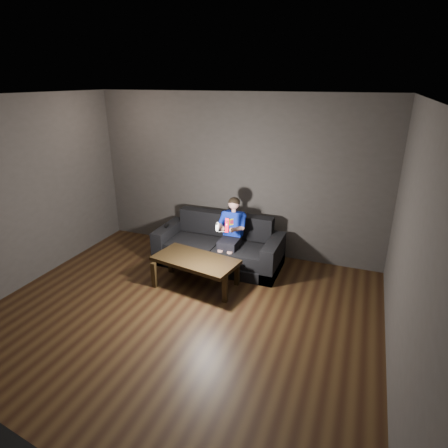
% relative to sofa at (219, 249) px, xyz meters
% --- Properties ---
extents(floor, '(5.00, 5.00, 0.00)m').
position_rel_sofa_xyz_m(floor, '(0.06, -1.89, -0.26)').
color(floor, black).
rests_on(floor, ground).
extents(back_wall, '(5.00, 0.04, 2.70)m').
position_rel_sofa_xyz_m(back_wall, '(0.06, 0.61, 1.09)').
color(back_wall, '#373230').
rests_on(back_wall, ground).
extents(right_wall, '(0.04, 5.00, 2.70)m').
position_rel_sofa_xyz_m(right_wall, '(2.56, -1.89, 1.09)').
color(right_wall, '#373230').
rests_on(right_wall, ground).
extents(ceiling, '(5.00, 5.00, 0.02)m').
position_rel_sofa_xyz_m(ceiling, '(0.06, -1.89, 2.44)').
color(ceiling, silver).
rests_on(ceiling, back_wall).
extents(sofa, '(2.03, 0.88, 0.79)m').
position_rel_sofa_xyz_m(sofa, '(0.00, 0.00, 0.00)').
color(sofa, black).
rests_on(sofa, floor).
extents(child, '(0.44, 0.54, 1.08)m').
position_rel_sofa_xyz_m(child, '(0.23, -0.05, 0.42)').
color(child, black).
rests_on(child, sofa).
extents(wii_remote_red, '(0.06, 0.08, 0.22)m').
position_rel_sofa_xyz_m(wii_remote_red, '(0.31, -0.47, 0.64)').
color(wii_remote_red, red).
rests_on(wii_remote_red, child).
extents(nunchuk_white, '(0.07, 0.10, 0.15)m').
position_rel_sofa_xyz_m(nunchuk_white, '(0.16, -0.46, 0.59)').
color(nunchuk_white, white).
rests_on(nunchuk_white, child).
extents(wii_remote_black, '(0.07, 0.15, 0.03)m').
position_rel_sofa_xyz_m(wii_remote_black, '(-0.92, -0.08, 0.31)').
color(wii_remote_black, black).
rests_on(wii_remote_black, sofa).
extents(coffee_table, '(1.31, 0.81, 0.44)m').
position_rel_sofa_xyz_m(coffee_table, '(-0.05, -0.80, 0.13)').
color(coffee_table, black).
rests_on(coffee_table, floor).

